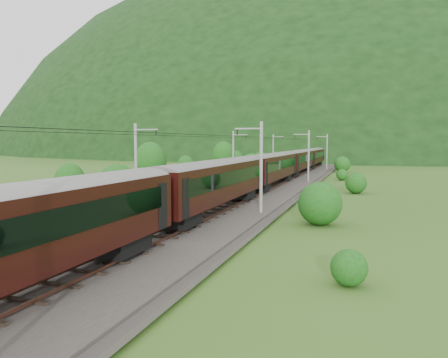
% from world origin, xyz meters
% --- Properties ---
extents(ground, '(600.00, 600.00, 0.00)m').
position_xyz_m(ground, '(0.00, 0.00, 0.00)').
color(ground, '#33551A').
rests_on(ground, ground).
extents(railbed, '(14.00, 220.00, 0.30)m').
position_xyz_m(railbed, '(0.00, 10.00, 0.15)').
color(railbed, '#38332D').
rests_on(railbed, ground).
extents(track_left, '(2.40, 220.00, 0.27)m').
position_xyz_m(track_left, '(-2.40, 10.00, 0.37)').
color(track_left, brown).
rests_on(track_left, railbed).
extents(track_right, '(2.40, 220.00, 0.27)m').
position_xyz_m(track_right, '(2.40, 10.00, 0.37)').
color(track_right, brown).
rests_on(track_right, railbed).
extents(catenary_left, '(2.54, 192.28, 8.00)m').
position_xyz_m(catenary_left, '(-6.12, 32.00, 4.50)').
color(catenary_left, gray).
rests_on(catenary_left, railbed).
extents(catenary_right, '(2.54, 192.28, 8.00)m').
position_xyz_m(catenary_right, '(6.12, 32.00, 4.50)').
color(catenary_right, gray).
rests_on(catenary_right, railbed).
extents(overhead_wires, '(4.83, 198.00, 0.03)m').
position_xyz_m(overhead_wires, '(0.00, 10.00, 7.10)').
color(overhead_wires, black).
rests_on(overhead_wires, ground).
extents(mountain_main, '(504.00, 360.00, 244.00)m').
position_xyz_m(mountain_main, '(0.00, 260.00, 0.00)').
color(mountain_main, black).
rests_on(mountain_main, ground).
extents(mountain_ridge, '(336.00, 280.00, 132.00)m').
position_xyz_m(mountain_ridge, '(-120.00, 300.00, 0.00)').
color(mountain_ridge, black).
rests_on(mountain_ridge, ground).
extents(train, '(3.10, 149.69, 5.39)m').
position_xyz_m(train, '(2.40, 34.54, 3.65)').
color(train, black).
rests_on(train, ground).
extents(hazard_post_near, '(0.15, 0.15, 1.41)m').
position_xyz_m(hazard_post_near, '(-0.05, 23.39, 1.01)').
color(hazard_post_near, red).
rests_on(hazard_post_near, railbed).
extents(hazard_post_far, '(0.17, 0.17, 1.59)m').
position_xyz_m(hazard_post_far, '(0.13, 39.71, 1.10)').
color(hazard_post_far, red).
rests_on(hazard_post_far, railbed).
extents(signal, '(0.25, 0.25, 2.27)m').
position_xyz_m(signal, '(-3.00, 67.37, 1.63)').
color(signal, black).
rests_on(signal, railbed).
extents(vegetation_left, '(12.30, 140.38, 6.64)m').
position_xyz_m(vegetation_left, '(-14.27, 23.96, 2.56)').
color(vegetation_left, '#144612').
rests_on(vegetation_left, ground).
extents(vegetation_right, '(7.08, 100.34, 3.08)m').
position_xyz_m(vegetation_right, '(11.47, 23.08, 1.38)').
color(vegetation_right, '#144612').
rests_on(vegetation_right, ground).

